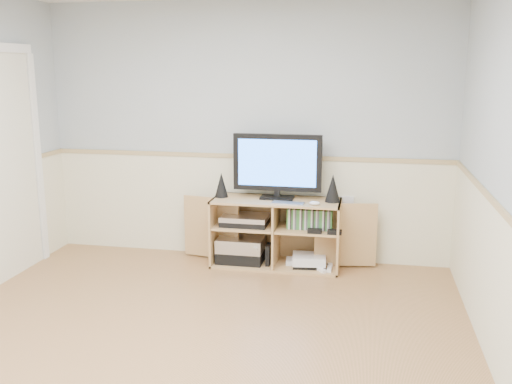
# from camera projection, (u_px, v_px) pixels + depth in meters

# --- Properties ---
(room) EXTENTS (4.04, 4.54, 2.54)m
(room) POSITION_uv_depth(u_px,v_px,m) (166.00, 176.00, 3.54)
(room) COLOR tan
(room) RESTS_ON ground
(media_cabinet) EXTENTS (1.90, 0.46, 0.65)m
(media_cabinet) POSITION_uv_depth(u_px,v_px,m) (277.00, 231.00, 5.50)
(media_cabinet) COLOR tan
(media_cabinet) RESTS_ON floor
(monitor) EXTENTS (0.84, 0.18, 0.62)m
(monitor) POSITION_uv_depth(u_px,v_px,m) (277.00, 164.00, 5.35)
(monitor) COLOR black
(monitor) RESTS_ON media_cabinet
(speaker_left) EXTENTS (0.13, 0.13, 0.24)m
(speaker_left) POSITION_uv_depth(u_px,v_px,m) (221.00, 185.00, 5.47)
(speaker_left) COLOR black
(speaker_left) RESTS_ON media_cabinet
(speaker_right) EXTENTS (0.14, 0.14, 0.26)m
(speaker_right) POSITION_uv_depth(u_px,v_px,m) (333.00, 188.00, 5.27)
(speaker_right) COLOR black
(speaker_right) RESTS_ON media_cabinet
(keyboard) EXTENTS (0.31, 0.15, 0.01)m
(keyboard) POSITION_uv_depth(u_px,v_px,m) (288.00, 203.00, 5.22)
(keyboard) COLOR silver
(keyboard) RESTS_ON media_cabinet
(mouse) EXTENTS (0.10, 0.07, 0.04)m
(mouse) POSITION_uv_depth(u_px,v_px,m) (315.00, 203.00, 5.17)
(mouse) COLOR white
(mouse) RESTS_ON media_cabinet
(av_components) EXTENTS (0.52, 0.33, 0.47)m
(av_components) POSITION_uv_depth(u_px,v_px,m) (243.00, 242.00, 5.53)
(av_components) COLOR black
(av_components) RESTS_ON media_cabinet
(game_consoles) EXTENTS (0.46, 0.30, 0.11)m
(game_consoles) POSITION_uv_depth(u_px,v_px,m) (308.00, 261.00, 5.43)
(game_consoles) COLOR white
(game_consoles) RESTS_ON media_cabinet
(game_cases) EXTENTS (0.42, 0.14, 0.19)m
(game_cases) POSITION_uv_depth(u_px,v_px,m) (310.00, 219.00, 5.34)
(game_cases) COLOR #3F8C3F
(game_cases) RESTS_ON media_cabinet
(wall_outlet) EXTENTS (0.12, 0.03, 0.12)m
(wall_outlet) POSITION_uv_depth(u_px,v_px,m) (347.00, 202.00, 5.49)
(wall_outlet) COLOR white
(wall_outlet) RESTS_ON wall_back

